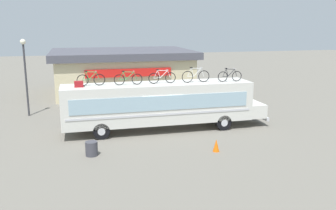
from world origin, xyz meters
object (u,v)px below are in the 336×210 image
trash_bin (92,149)px  bus (162,103)px  luggage_bag_1 (79,84)px  rooftop_bicycle_3 (162,77)px  traffic_cone (216,145)px  rooftop_bicycle_2 (128,79)px  rooftop_bicycle_1 (91,79)px  rooftop_bicycle_4 (196,76)px  rooftop_bicycle_5 (230,76)px  street_lamp (25,66)px

trash_bin → bus: bearing=38.7°
luggage_bag_1 → rooftop_bicycle_3: rooftop_bicycle_3 is taller
bus → traffic_cone: bearing=-68.1°
bus → rooftop_bicycle_2: (-2.11, -0.10, 1.64)m
rooftop_bicycle_1 → luggage_bag_1: bearing=-156.5°
rooftop_bicycle_1 → rooftop_bicycle_4: bearing=-2.8°
rooftop_bicycle_4 → traffic_cone: bearing=-93.8°
bus → rooftop_bicycle_5: bearing=-5.3°
bus → rooftop_bicycle_2: bearing=-177.2°
bus → rooftop_bicycle_3: (0.03, -0.05, 1.65)m
rooftop_bicycle_1 → bus: bearing=-1.9°
rooftop_bicycle_2 → rooftop_bicycle_5: size_ratio=1.06×
traffic_cone → bus: bearing=111.9°
rooftop_bicycle_1 → rooftop_bicycle_2: bearing=-6.3°
bus → traffic_cone: (1.89, -4.70, -1.43)m
bus → luggage_bag_1: size_ratio=25.54×
bus → street_lamp: street_lamp is taller
rooftop_bicycle_1 → traffic_cone: (6.21, -4.84, -3.09)m
rooftop_bicycle_1 → rooftop_bicycle_3: bearing=-2.5°
trash_bin → rooftop_bicycle_5: bearing=20.0°
rooftop_bicycle_3 → trash_bin: rooftop_bicycle_3 is taller
rooftop_bicycle_5 → traffic_cone: size_ratio=2.46×
rooftop_bicycle_1 → rooftop_bicycle_5: bearing=-3.6°
bus → trash_bin: (-4.60, -3.69, -1.39)m
bus → rooftop_bicycle_5: (4.43, -0.41, 1.64)m
rooftop_bicycle_4 → trash_bin: 8.24m
luggage_bag_1 → rooftop_bicycle_5: (9.47, -0.24, 0.19)m
bus → rooftop_bicycle_4: bearing=-4.5°
rooftop_bicycle_3 → luggage_bag_1: bearing=-178.6°
rooftop_bicycle_2 → street_lamp: (-6.61, 6.11, 0.27)m
trash_bin → rooftop_bicycle_3: bearing=38.2°
bus → rooftop_bicycle_3: rooftop_bicycle_3 is taller
rooftop_bicycle_2 → trash_bin: rooftop_bicycle_2 is taller
street_lamp → rooftop_bicycle_5: bearing=-26.0°
rooftop_bicycle_3 → street_lamp: 10.64m
rooftop_bicycle_2 → street_lamp: street_lamp is taller
luggage_bag_1 → rooftop_bicycle_4: size_ratio=0.28×
rooftop_bicycle_5 → street_lamp: street_lamp is taller
rooftop_bicycle_2 → street_lamp: 9.00m
bus → rooftop_bicycle_1: (-4.32, 0.14, 1.66)m
luggage_bag_1 → trash_bin: size_ratio=0.69×
rooftop_bicycle_1 → rooftop_bicycle_5: rooftop_bicycle_1 is taller
bus → rooftop_bicycle_5: rooftop_bicycle_5 is taller
luggage_bag_1 → bus: bearing=2.0°
rooftop_bicycle_4 → trash_bin: bearing=-152.6°
street_lamp → rooftop_bicycle_2: bearing=-42.8°
street_lamp → rooftop_bicycle_3: bearing=-34.7°
rooftop_bicycle_2 → street_lamp: size_ratio=0.31×
rooftop_bicycle_2 → trash_bin: bearing=-124.8°
luggage_bag_1 → rooftop_bicycle_5: bearing=-1.4°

